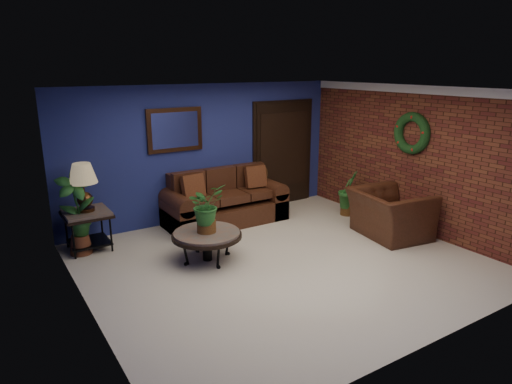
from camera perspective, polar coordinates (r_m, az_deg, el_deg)
floor at (r=6.85m, az=3.41°, el=-8.73°), size 5.50×5.50×0.00m
wall_back at (r=8.54m, az=-6.33°, el=4.92°), size 5.50×0.04×2.50m
wall_left at (r=5.37m, az=-20.96°, el=-2.50°), size 0.04×5.00×2.50m
wall_right_brick at (r=8.33m, az=19.14°, el=3.87°), size 0.04×5.00×2.50m
ceiling at (r=6.25m, az=3.79°, el=12.63°), size 5.50×5.00×0.02m
crown_molding at (r=8.16m, az=19.75°, el=11.98°), size 0.03×5.00×0.14m
wall_mirror at (r=8.19m, az=-10.10°, el=7.64°), size 1.02×0.06×0.77m
closet_door at (r=9.44m, az=3.38°, el=4.78°), size 1.44×0.06×2.18m
wreath at (r=8.24m, az=18.88°, el=6.96°), size 0.16×0.72×0.72m
sofa at (r=8.46m, az=-4.10°, el=-1.58°), size 2.21×0.95×0.99m
coffee_table at (r=6.81m, az=-6.17°, el=-5.42°), size 1.04×1.04×0.45m
end_table at (r=7.59m, az=-20.36°, el=-3.29°), size 0.70×0.70×0.64m
table_lamp at (r=7.43m, az=-20.81°, el=1.23°), size 0.44×0.44×0.73m
side_chair at (r=8.90m, az=1.12°, el=0.71°), size 0.49×0.49×0.94m
armchair at (r=8.04m, az=16.35°, el=-2.62°), size 1.24×1.36×0.79m
coffee_plant at (r=6.66m, az=-6.28°, el=-1.79°), size 0.63×0.58×0.72m
floor_plant at (r=8.95m, az=11.44°, el=0.03°), size 0.44×0.37×0.88m
tall_plant at (r=7.41m, az=-21.47°, el=-2.09°), size 0.65×0.53×1.33m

